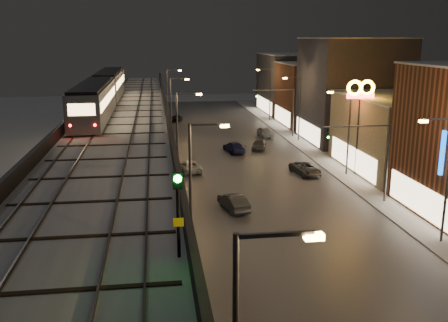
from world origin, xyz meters
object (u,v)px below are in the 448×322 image
rail_signal (178,198)px  car_far_white (177,118)px  car_mid_silver (189,167)px  car_onc_red (265,133)px  subway_train (103,91)px  car_near_white (233,202)px  car_onc_white (259,145)px  car_onc_dark (306,169)px  car_mid_dark (234,148)px

rail_signal → car_far_white: size_ratio=0.88×
car_mid_silver → car_onc_red: bearing=-133.3°
subway_train → car_mid_silver: (9.18, -5.23, -7.69)m
car_near_white → car_onc_red: car_onc_red is taller
car_far_white → car_onc_white: 25.59m
rail_signal → car_onc_dark: 37.01m
car_mid_silver → car_onc_dark: size_ratio=0.98×
car_onc_dark → car_mid_dark: bearing=106.3°
car_far_white → car_onc_white: (9.58, -23.73, -0.00)m
car_far_white → car_onc_white: car_far_white is taller
car_onc_red → car_onc_dark: bearing=-93.1°
rail_signal → car_onc_dark: bearing=65.7°
car_near_white → car_onc_red: size_ratio=0.99×
car_far_white → car_onc_red: size_ratio=0.84×
car_onc_dark → car_onc_white: bearing=89.9°
car_onc_dark → car_onc_red: 20.44m
subway_train → rail_signal: 41.56m
car_mid_silver → car_onc_white: 13.74m
car_mid_dark → car_onc_dark: car_mid_dark is taller
car_mid_dark → car_onc_white: bearing=-170.9°
car_mid_silver → car_onc_red: size_ratio=1.04×
rail_signal → car_mid_dark: bearing=78.5°
rail_signal → car_onc_white: 47.94m
subway_train → rail_signal: bearing=-81.1°
car_mid_dark → car_onc_white: size_ratio=1.09×
subway_train → car_onc_dark: 24.03m
subway_train → car_onc_white: bearing=13.3°
rail_signal → car_far_white: (2.92, 69.27, -8.23)m
car_mid_dark → subway_train: bearing=2.8°
car_onc_red → subway_train: bearing=-152.9°
rail_signal → car_mid_dark: size_ratio=0.68×
car_onc_dark → car_far_white: bearing=97.5°
subway_train → car_mid_dark: size_ratio=7.61×
car_near_white → car_onc_dark: (9.27, 9.88, -0.07)m
car_far_white → rail_signal: bearing=105.4°
car_onc_dark → car_onc_white: (-2.36, 12.65, -0.02)m
car_near_white → car_onc_white: car_near_white is taller
subway_train → car_onc_white: size_ratio=8.32×
rail_signal → car_far_white: 69.81m
car_mid_dark → car_onc_white: car_mid_dark is taller
car_onc_white → car_onc_red: bearing=88.3°
car_near_white → car_onc_dark: size_ratio=0.94×
car_onc_white → car_mid_dark: bearing=-145.5°
car_far_white → car_mid_silver: bearing=107.5°
car_near_white → car_onc_red: 31.75m
car_onc_dark → car_onc_red: size_ratio=1.06×
subway_train → car_far_white: (9.32, 28.21, -7.69)m
car_onc_white → car_onc_red: 8.18m
rail_signal → car_mid_dark: (9.01, 44.37, -8.18)m
subway_train → car_far_white: subway_train is taller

